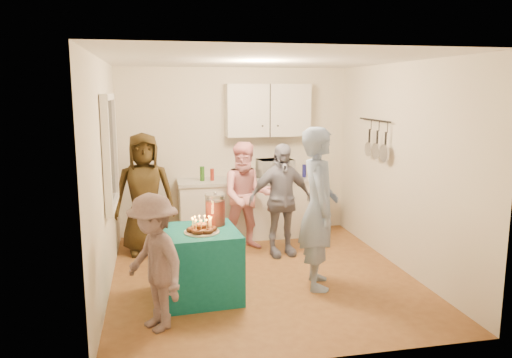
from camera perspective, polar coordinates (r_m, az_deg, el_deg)
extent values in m
plane|color=brown|center=(6.27, 0.66, -10.96)|extent=(4.00, 4.00, 0.00)
plane|color=white|center=(5.86, 0.72, 13.49)|extent=(4.00, 4.00, 0.00)
plane|color=silver|center=(7.87, -2.45, 3.14)|extent=(3.60, 3.60, 0.00)
plane|color=silver|center=(5.82, -16.90, 0.23)|extent=(4.00, 4.00, 0.00)
plane|color=silver|center=(6.55, 16.25, 1.33)|extent=(4.00, 4.00, 0.00)
cube|color=black|center=(6.08, -16.49, 3.04)|extent=(0.04, 1.00, 1.20)
cube|color=white|center=(7.77, -0.59, -3.46)|extent=(2.20, 0.58, 0.86)
cube|color=beige|center=(7.68, -0.59, -0.16)|extent=(2.24, 0.62, 0.05)
cube|color=white|center=(7.77, 1.37, 7.86)|extent=(1.30, 0.30, 0.80)
cube|color=black|center=(7.10, 13.16, 4.56)|extent=(0.12, 1.00, 0.60)
imported|color=white|center=(7.73, 2.20, 1.19)|extent=(0.57, 0.42, 0.29)
cube|color=#0E605F|center=(5.58, -6.59, -9.59)|extent=(0.91, 0.91, 0.76)
cylinder|color=#B11D0E|center=(5.61, -4.67, -3.59)|extent=(0.22, 0.22, 0.34)
imported|color=#8297BD|center=(5.74, 7.17, -3.33)|extent=(0.57, 0.75, 1.86)
imported|color=brown|center=(7.06, -12.64, -1.66)|extent=(0.86, 0.59, 1.69)
imported|color=pink|center=(7.08, -1.10, -1.98)|extent=(0.79, 0.63, 1.54)
imported|color=#0F1034|center=(6.82, 2.83, -2.41)|extent=(0.95, 0.50, 1.55)
imported|color=#645051|center=(4.84, -11.58, -9.33)|extent=(0.84, 0.98, 1.32)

